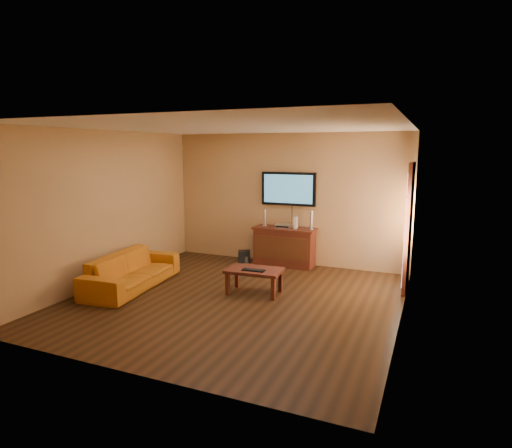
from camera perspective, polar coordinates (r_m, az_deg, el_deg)
The scene contains 14 objects.
ground_plane at distance 6.94m, azimuth -2.80°, elevation -10.02°, with size 5.00×5.00×0.00m, color black.
room_walls at distance 7.13m, azimuth -0.74°, elevation 4.45°, with size 5.00×5.00×5.00m.
french_door at distance 7.70m, azimuth 19.66°, elevation -0.51°, with size 0.07×1.02×2.22m.
media_console at distance 8.81m, azimuth 3.82°, elevation -3.02°, with size 1.28×0.49×0.79m.
television at distance 8.82m, azimuth 4.34°, elevation 4.70°, with size 1.15×0.08×0.68m.
coffee_table at distance 7.11m, azimuth -0.23°, elevation -6.51°, with size 0.94×0.60×0.42m.
sofa at distance 7.74m, azimuth -16.20°, elevation -5.26°, with size 2.01×0.59×0.79m, color #C56E15.
speaker_left at distance 8.89m, azimuth 1.17°, elevation 0.74°, with size 0.09×0.09×0.34m.
speaker_right at distance 8.58m, azimuth 7.38°, elevation 0.41°, with size 0.10×0.10×0.37m.
av_receiver at distance 8.73m, azimuth 3.68°, elevation -0.26°, with size 0.31×0.22×0.07m, color silver.
game_console at distance 8.66m, azimuth 5.34°, elevation 0.20°, with size 0.05×0.18×0.24m, color white.
subwoofer at distance 9.13m, azimuth -1.60°, elevation -4.34°, with size 0.24×0.24×0.24m, color black.
bottle at distance 8.89m, azimuth -1.29°, elevation -4.95°, with size 0.06×0.06×0.19m.
keyboard at distance 7.00m, azimuth -0.34°, elevation -6.16°, with size 0.38×0.16×0.02m.
Camera 1 is at (2.84, -5.88, 2.36)m, focal length 30.00 mm.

